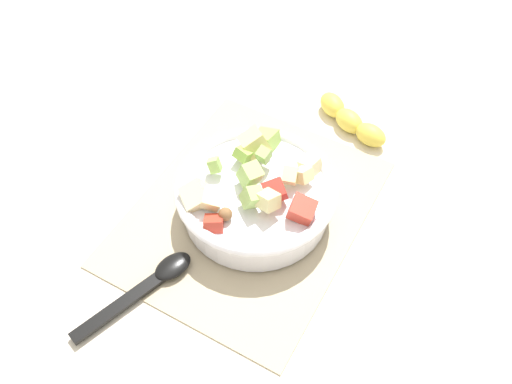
# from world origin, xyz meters

# --- Properties ---
(ground_plane) EXTENTS (2.40, 2.40, 0.00)m
(ground_plane) POSITION_xyz_m (0.00, 0.00, 0.00)
(ground_plane) COLOR silver
(placemat) EXTENTS (0.40, 0.32, 0.01)m
(placemat) POSITION_xyz_m (0.00, 0.00, 0.00)
(placemat) COLOR tan
(placemat) RESTS_ON ground_plane
(salad_bowl) EXTENTS (0.24, 0.24, 0.10)m
(salad_bowl) POSITION_xyz_m (0.01, -0.01, 0.04)
(salad_bowl) COLOR white
(salad_bowl) RESTS_ON placemat
(serving_spoon) EXTENTS (0.19, 0.09, 0.01)m
(serving_spoon) POSITION_xyz_m (-0.17, 0.05, 0.01)
(serving_spoon) COLOR black
(serving_spoon) RESTS_ON placemat
(banana_whole) EXTENTS (0.09, 0.15, 0.04)m
(banana_whole) POSITION_xyz_m (0.24, -0.06, 0.02)
(banana_whole) COLOR yellow
(banana_whole) RESTS_ON ground_plane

